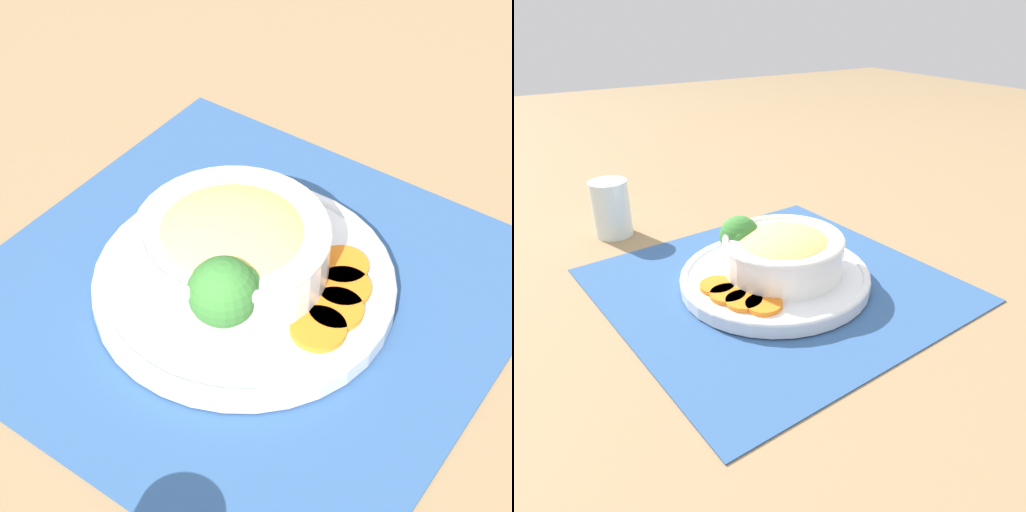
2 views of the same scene
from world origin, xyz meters
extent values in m
plane|color=#8C704C|center=(0.00, 0.00, 0.00)|extent=(4.00, 4.00, 0.00)
cube|color=#2D5184|center=(0.00, 0.00, 0.00)|extent=(0.49, 0.50, 0.00)
cylinder|color=silver|center=(0.00, 0.00, 0.01)|extent=(0.27, 0.27, 0.02)
torus|color=silver|center=(0.00, 0.00, 0.02)|extent=(0.27, 0.27, 0.01)
cylinder|color=white|center=(0.00, -0.01, 0.05)|extent=(0.17, 0.17, 0.05)
torus|color=white|center=(0.00, -0.01, 0.07)|extent=(0.17, 0.17, 0.01)
ellipsoid|color=#EAC66B|center=(0.00, -0.01, 0.06)|extent=(0.14, 0.14, 0.06)
cylinder|color=#84AD5B|center=(0.06, 0.03, 0.03)|extent=(0.03, 0.03, 0.02)
sphere|color=#387A33|center=(0.06, 0.03, 0.06)|extent=(0.06, 0.06, 0.06)
sphere|color=#387A33|center=(0.04, 0.03, 0.07)|extent=(0.03, 0.03, 0.03)
sphere|color=#387A33|center=(0.07, 0.02, 0.07)|extent=(0.02, 0.02, 0.02)
cylinder|color=orange|center=(0.01, 0.09, 0.02)|extent=(0.05, 0.05, 0.01)
cylinder|color=orange|center=(-0.02, 0.09, 0.02)|extent=(0.05, 0.05, 0.01)
cylinder|color=orange|center=(-0.05, 0.08, 0.02)|extent=(0.05, 0.05, 0.01)
cylinder|color=orange|center=(-0.07, 0.06, 0.02)|extent=(0.05, 0.05, 0.01)
cylinder|color=silver|center=(0.30, 0.15, 0.05)|extent=(0.06, 0.06, 0.10)
cylinder|color=silver|center=(0.30, 0.15, 0.03)|extent=(0.06, 0.06, 0.06)
camera|label=1|loc=(0.40, 0.36, 0.57)|focal=60.00mm
camera|label=2|loc=(-0.53, 0.34, 0.37)|focal=35.00mm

